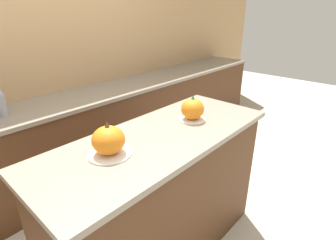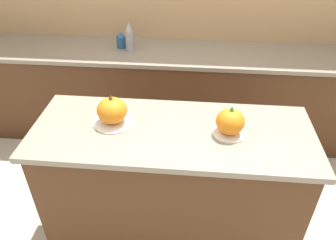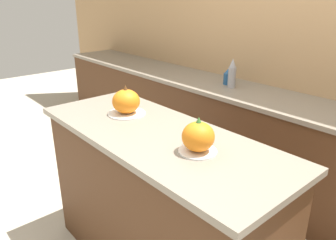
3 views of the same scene
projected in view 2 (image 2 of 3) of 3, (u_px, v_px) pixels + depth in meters
The scene contains 7 objects.
ground_plane at pixel (171, 235), 2.38m from camera, with size 12.00×12.00×0.00m, color #BCB29E.
kitchen_island at pixel (172, 189), 2.10m from camera, with size 1.59×0.62×0.96m.
back_counter at pixel (182, 95), 3.14m from camera, with size 6.00×0.60×0.88m.
pumpkin_cake_left at pixel (112, 112), 1.84m from camera, with size 0.23×0.23×0.19m.
pumpkin_cake_right at pixel (230, 123), 1.76m from camera, with size 0.19×0.19×0.18m.
bottle_tall at pixel (129, 37), 2.84m from camera, with size 0.07×0.07×0.26m.
bottle_short at pixel (121, 40), 2.93m from camera, with size 0.08×0.08×0.15m.
Camera 2 is at (0.11, -1.46, 2.05)m, focal length 35.00 mm.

